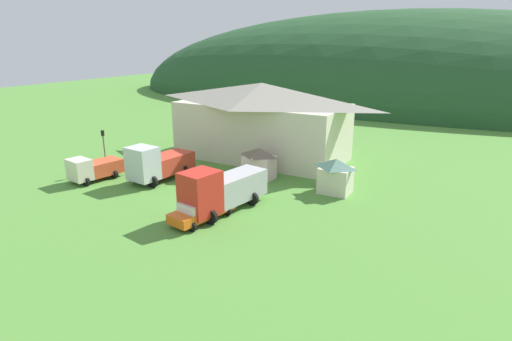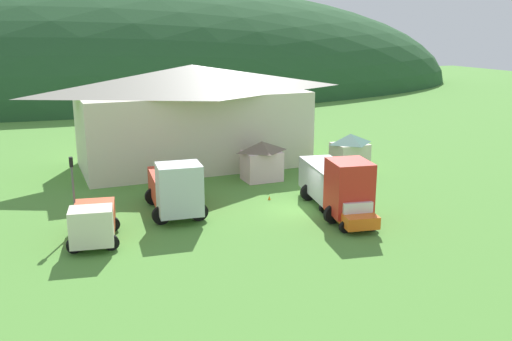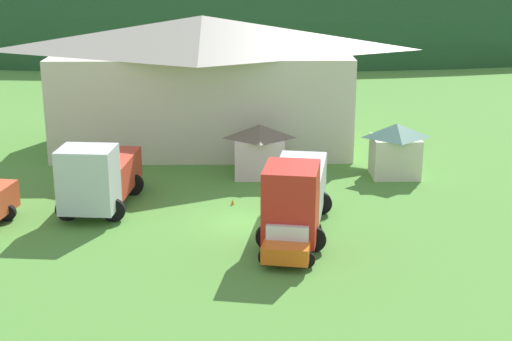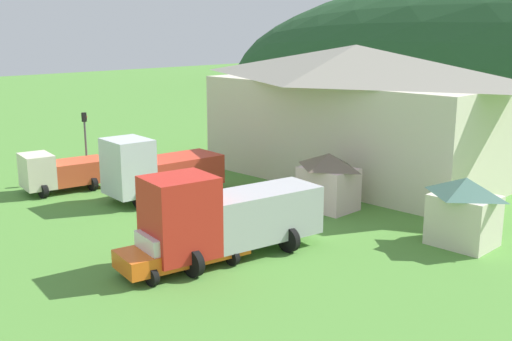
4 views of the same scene
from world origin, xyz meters
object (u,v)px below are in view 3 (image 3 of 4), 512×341
(depot_building, at_px, (203,80))
(traffic_cone_near_pickup, at_px, (233,205))
(play_shed_cream, at_px, (395,149))
(tow_truck_silver, at_px, (98,176))
(play_shed_pink, at_px, (259,150))
(service_pickup_orange, at_px, (291,232))
(crane_truck_red, at_px, (296,194))

(depot_building, height_order, traffic_cone_near_pickup, depot_building)
(play_shed_cream, relative_size, tow_truck_silver, 0.45)
(depot_building, relative_size, play_shed_cream, 6.42)
(depot_building, xyz_separation_m, play_shed_cream, (10.96, -6.79, -2.71))
(play_shed_pink, bearing_deg, play_shed_cream, -0.99)
(service_pickup_orange, xyz_separation_m, traffic_cone_near_pickup, (-2.54, 5.88, -0.83))
(play_shed_cream, distance_m, service_pickup_orange, 12.40)
(crane_truck_red, relative_size, traffic_cone_near_pickup, 13.35)
(tow_truck_silver, xyz_separation_m, traffic_cone_near_pickup, (6.54, 0.44, -1.71))
(play_shed_cream, distance_m, crane_truck_red, 10.47)
(tow_truck_silver, distance_m, crane_truck_red, 10.00)
(tow_truck_silver, xyz_separation_m, crane_truck_red, (9.42, -3.37, 0.14))
(depot_building, distance_m, service_pickup_orange, 18.19)
(play_shed_cream, height_order, tow_truck_silver, tow_truck_silver)
(crane_truck_red, bearing_deg, depot_building, -152.80)
(play_shed_pink, xyz_separation_m, traffic_cone_near_pickup, (-1.47, -4.76, -1.54))
(depot_building, distance_m, tow_truck_silver, 12.99)
(depot_building, height_order, service_pickup_orange, depot_building)
(depot_building, bearing_deg, tow_truck_silver, -111.39)
(play_shed_pink, distance_m, service_pickup_orange, 10.72)
(tow_truck_silver, relative_size, service_pickup_orange, 1.23)
(crane_truck_red, height_order, traffic_cone_near_pickup, crane_truck_red)
(depot_building, relative_size, service_pickup_orange, 3.57)
(tow_truck_silver, height_order, crane_truck_red, crane_truck_red)
(tow_truck_silver, bearing_deg, service_pickup_orange, 64.79)
(play_shed_cream, distance_m, traffic_cone_near_pickup, 10.30)
(play_shed_cream, relative_size, traffic_cone_near_pickup, 5.06)
(depot_building, distance_m, traffic_cone_near_pickup, 12.34)
(tow_truck_silver, bearing_deg, depot_building, 164.34)
(crane_truck_red, bearing_deg, traffic_cone_near_pickup, -133.15)
(play_shed_pink, height_order, crane_truck_red, crane_truck_red)
(crane_truck_red, relative_size, service_pickup_orange, 1.47)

